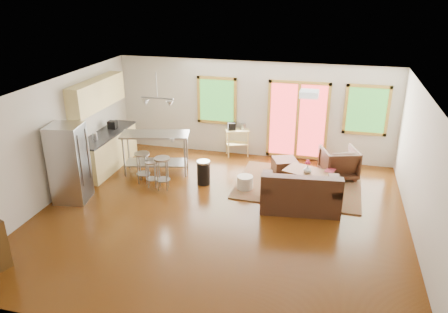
% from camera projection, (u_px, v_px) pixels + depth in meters
% --- Properties ---
extents(floor, '(7.50, 7.00, 0.02)m').
position_uv_depth(floor, '(220.00, 216.00, 9.07)').
color(floor, '#3B1E07').
rests_on(floor, ground).
extents(ceiling, '(7.50, 7.00, 0.02)m').
position_uv_depth(ceiling, '(220.00, 92.00, 8.09)').
color(ceiling, silver).
rests_on(ceiling, ground).
extents(back_wall, '(7.50, 0.02, 2.60)m').
position_uv_depth(back_wall, '(253.00, 110.00, 11.73)').
color(back_wall, beige).
rests_on(back_wall, ground).
extents(left_wall, '(0.02, 7.00, 2.60)m').
position_uv_depth(left_wall, '(52.00, 141.00, 9.44)').
color(left_wall, beige).
rests_on(left_wall, ground).
extents(right_wall, '(0.02, 7.00, 2.60)m').
position_uv_depth(right_wall, '(425.00, 177.00, 7.73)').
color(right_wall, beige).
rests_on(right_wall, ground).
extents(front_wall, '(7.50, 0.02, 2.60)m').
position_uv_depth(front_wall, '(149.00, 261.00, 5.43)').
color(front_wall, beige).
rests_on(front_wall, ground).
extents(window_left, '(1.10, 0.05, 1.30)m').
position_uv_depth(window_left, '(217.00, 100.00, 11.84)').
color(window_left, '#24571E').
rests_on(window_left, back_wall).
extents(french_doors, '(1.60, 0.05, 2.10)m').
position_uv_depth(french_doors, '(297.00, 121.00, 11.49)').
color(french_doors, '#B42729').
rests_on(french_doors, back_wall).
extents(window_right, '(1.10, 0.05, 1.30)m').
position_uv_depth(window_right, '(367.00, 110.00, 10.96)').
color(window_right, '#24571E').
rests_on(window_right, back_wall).
extents(rug, '(2.93, 2.28, 0.03)m').
position_uv_depth(rug, '(298.00, 185.00, 10.37)').
color(rug, '#455C35').
rests_on(rug, floor).
extents(loveseat, '(1.74, 1.11, 0.88)m').
position_uv_depth(loveseat, '(300.00, 194.00, 9.22)').
color(loveseat, black).
rests_on(loveseat, floor).
extents(coffee_table, '(1.21, 0.96, 0.42)m').
position_uv_depth(coffee_table, '(308.00, 173.00, 10.15)').
color(coffee_table, '#3B270F').
rests_on(coffee_table, floor).
extents(armchair, '(1.02, 0.98, 0.84)m').
position_uv_depth(armchair, '(339.00, 161.00, 10.67)').
color(armchair, black).
rests_on(armchair, floor).
extents(ottoman, '(0.73, 0.73, 0.38)m').
position_uv_depth(ottoman, '(285.00, 166.00, 10.98)').
color(ottoman, black).
rests_on(ottoman, floor).
extents(pouf, '(0.48, 0.48, 0.33)m').
position_uv_depth(pouf, '(245.00, 183.00, 10.14)').
color(pouf, beige).
rests_on(pouf, floor).
extents(vase, '(0.22, 0.23, 0.32)m').
position_uv_depth(vase, '(307.00, 168.00, 10.03)').
color(vase, silver).
rests_on(vase, coffee_table).
extents(book, '(0.21, 0.08, 0.29)m').
position_uv_depth(book, '(326.00, 165.00, 10.16)').
color(book, maroon).
rests_on(book, coffee_table).
extents(cabinets, '(0.64, 2.24, 2.30)m').
position_uv_depth(cabinets, '(104.00, 134.00, 11.04)').
color(cabinets, '#D4BF71').
rests_on(cabinets, floor).
extents(refrigerator, '(0.80, 0.78, 1.73)m').
position_uv_depth(refrigerator, '(70.00, 163.00, 9.41)').
color(refrigerator, '#B7BABC').
rests_on(refrigerator, floor).
extents(island, '(1.76, 1.02, 1.05)m').
position_uv_depth(island, '(156.00, 146.00, 10.81)').
color(island, '#B7BABC').
rests_on(island, floor).
extents(cup, '(0.13, 0.10, 0.12)m').
position_uv_depth(cup, '(172.00, 139.00, 10.40)').
color(cup, silver).
rests_on(cup, island).
extents(bar_stool_a, '(0.41, 0.41, 0.76)m').
position_uv_depth(bar_stool_a, '(142.00, 161.00, 10.34)').
color(bar_stool_a, '#B7BABC').
rests_on(bar_stool_a, floor).
extents(bar_stool_b, '(0.37, 0.37, 0.64)m').
position_uv_depth(bar_stool_b, '(151.00, 168.00, 10.17)').
color(bar_stool_b, '#B7BABC').
rests_on(bar_stool_b, floor).
extents(bar_stool_c, '(0.44, 0.44, 0.78)m').
position_uv_depth(bar_stool_c, '(162.00, 166.00, 10.00)').
color(bar_stool_c, '#B7BABC').
rests_on(bar_stool_c, floor).
extents(trash_can, '(0.34, 0.34, 0.59)m').
position_uv_depth(trash_can, '(204.00, 172.00, 10.36)').
color(trash_can, black).
rests_on(trash_can, floor).
extents(kitchen_cart, '(0.73, 0.61, 0.96)m').
position_uv_depth(kitchen_cart, '(237.00, 133.00, 11.92)').
color(kitchen_cart, '#D4BF71').
rests_on(kitchen_cart, floor).
extents(ceiling_flush, '(0.35, 0.35, 0.12)m').
position_uv_depth(ceiling_flush, '(309.00, 94.00, 8.29)').
color(ceiling_flush, white).
rests_on(ceiling_flush, ceiling).
extents(pendant_light, '(0.80, 0.18, 0.79)m').
position_uv_depth(pendant_light, '(157.00, 102.00, 10.14)').
color(pendant_light, gray).
rests_on(pendant_light, ceiling).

